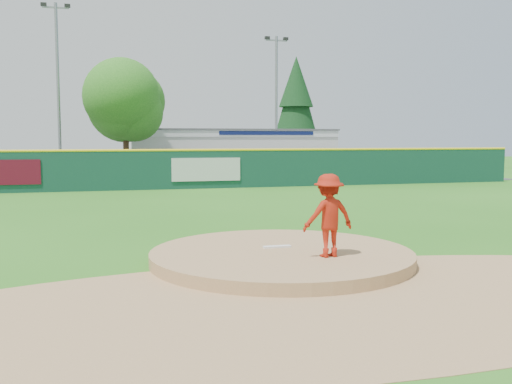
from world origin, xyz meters
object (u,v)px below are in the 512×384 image
object	(u,v)px
pitcher	(329,215)
conifer_tree	(296,105)
van	(250,169)
deciduous_tree	(125,107)
light_pole_left	(58,83)
light_pole_right	(276,98)
pool_building_grp	(228,151)

from	to	relation	value
pitcher	conifer_tree	xyz separation A→B (m)	(12.30, 36.85, 4.47)
pitcher	van	size ratio (longest dim) A/B	0.30
deciduous_tree	conifer_tree	bearing A→B (deg)	36.25
conifer_tree	light_pole_left	xyz separation A→B (m)	(-19.00, -9.00, 0.51)
van	light_pole_right	distance (m)	10.08
light_pole_left	deciduous_tree	bearing A→B (deg)	-26.57
conifer_tree	light_pole_right	distance (m)	8.06
van	light_pole_left	size ratio (longest dim) A/B	0.50
light_pole_left	light_pole_right	xyz separation A→B (m)	(15.00, 2.00, -0.51)
conifer_tree	light_pole_left	distance (m)	21.03
van	pool_building_grp	xyz separation A→B (m)	(1.07, 10.90, 0.87)
light_pole_right	conifer_tree	bearing A→B (deg)	60.26
deciduous_tree	light_pole_right	distance (m)	11.75
light_pole_right	pitcher	bearing A→B (deg)	-105.54
pool_building_grp	deciduous_tree	distance (m)	11.01
pitcher	van	distance (m)	22.35
pitcher	van	xyz separation A→B (m)	(4.23, 21.95, -0.28)
conifer_tree	light_pole_right	size ratio (longest dim) A/B	0.95
van	conifer_tree	size ratio (longest dim) A/B	0.58
light_pole_left	light_pole_right	bearing A→B (deg)	7.59
conifer_tree	light_pole_right	bearing A→B (deg)	-119.74
light_pole_left	conifer_tree	bearing A→B (deg)	25.35
pool_building_grp	deciduous_tree	size ratio (longest dim) A/B	2.07
light_pole_right	deciduous_tree	bearing A→B (deg)	-160.02
pitcher	deciduous_tree	distance (m)	26.22
van	light_pole_right	bearing A→B (deg)	-19.99
light_pole_right	light_pole_left	bearing A→B (deg)	-172.41
pitcher	light_pole_right	xyz separation A→B (m)	(8.30, 29.85, 4.47)
pitcher	conifer_tree	bearing A→B (deg)	-114.56
pitcher	light_pole_left	world-z (taller)	light_pole_left
pool_building_grp	deciduous_tree	xyz separation A→B (m)	(-8.00, -6.99, 2.89)
pitcher	light_pole_right	distance (m)	31.30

